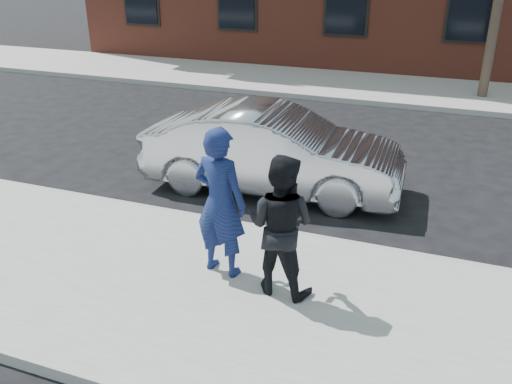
% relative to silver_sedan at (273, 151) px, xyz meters
% --- Properties ---
extents(ground, '(100.00, 100.00, 0.00)m').
position_rel_silver_sedan_xyz_m(ground, '(-0.97, -3.20, -0.74)').
color(ground, black).
rests_on(ground, ground).
extents(near_sidewalk, '(50.00, 3.50, 0.15)m').
position_rel_silver_sedan_xyz_m(near_sidewalk, '(-0.97, -3.45, -0.66)').
color(near_sidewalk, gray).
rests_on(near_sidewalk, ground).
extents(near_curb, '(50.00, 0.10, 0.15)m').
position_rel_silver_sedan_xyz_m(near_curb, '(-0.97, -1.65, -0.66)').
color(near_curb, '#999691').
rests_on(near_curb, ground).
extents(far_sidewalk, '(50.00, 3.50, 0.15)m').
position_rel_silver_sedan_xyz_m(far_sidewalk, '(-0.97, 8.05, -0.66)').
color(far_sidewalk, gray).
rests_on(far_sidewalk, ground).
extents(far_curb, '(50.00, 0.10, 0.15)m').
position_rel_silver_sedan_xyz_m(far_curb, '(-0.97, 6.25, -0.66)').
color(far_curb, '#999691').
rests_on(far_curb, ground).
extents(silver_sedan, '(4.55, 1.76, 1.48)m').
position_rel_silver_sedan_xyz_m(silver_sedan, '(0.00, 0.00, 0.00)').
color(silver_sedan, '#B7BABF').
rests_on(silver_sedan, ground).
extents(man_hoodie, '(0.77, 0.58, 1.93)m').
position_rel_silver_sedan_xyz_m(man_hoodie, '(0.33, -2.96, 0.38)').
color(man_hoodie, navy).
rests_on(man_hoodie, near_sidewalk).
extents(man_peacoat, '(0.90, 0.73, 1.74)m').
position_rel_silver_sedan_xyz_m(man_peacoat, '(1.15, -3.09, 0.28)').
color(man_peacoat, black).
rests_on(man_peacoat, near_sidewalk).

